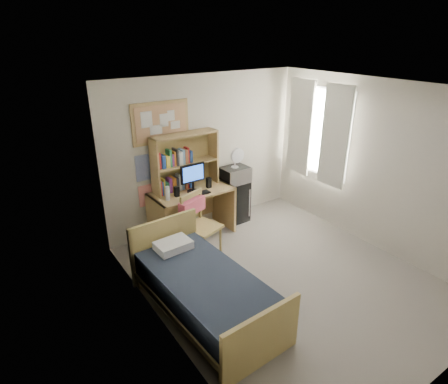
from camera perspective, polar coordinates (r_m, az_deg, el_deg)
floor at (r=5.49m, az=9.10°, el=-12.83°), size 3.60×4.20×0.02m
ceiling at (r=4.49m, az=11.27°, el=15.16°), size 3.60×4.20×0.02m
wall_back at (r=6.41m, az=-2.97°, el=6.03°), size 3.60×0.04×2.60m
wall_left at (r=3.92m, az=-9.50°, el=-6.16°), size 0.04×4.20×2.60m
wall_right at (r=6.17m, az=22.32°, el=3.57°), size 0.04×4.20×2.60m
window_unit at (r=6.74m, az=14.10°, el=8.90°), size 0.10×1.40×1.70m
curtain_left at (r=6.47m, az=16.53°, el=8.04°), size 0.04×0.55×1.70m
curtain_right at (r=6.99m, az=11.50°, el=9.63°), size 0.04×0.55×1.70m
bulletin_board at (r=5.88m, az=-9.63°, el=10.41°), size 0.94×0.03×0.64m
poster_wave at (r=5.95m, az=-12.01°, el=3.65°), size 0.30×0.01×0.42m
poster_japan at (r=6.12m, az=-11.64°, el=-0.49°), size 0.28×0.01×0.36m
desk at (r=6.23m, az=-4.86°, el=-3.31°), size 1.36×0.72×0.83m
desk_chair at (r=5.62m, az=-3.28°, el=-5.28°), size 0.65×0.65×1.03m
mini_fridge at (r=6.76m, az=1.50°, el=-1.37°), size 0.46×0.46×0.75m
bed at (r=4.71m, az=-2.82°, el=-15.30°), size 1.08×2.01×0.54m
hutch at (r=6.02m, az=-5.90°, el=4.65°), size 1.12×0.32×0.91m
monitor at (r=5.93m, az=-4.77°, el=2.02°), size 0.42×0.05×0.45m
keyboard at (r=5.90m, az=-3.98°, el=-0.31°), size 0.41×0.14×0.02m
speaker_left at (r=5.84m, az=-7.22°, el=0.08°), size 0.07×0.07×0.16m
speaker_right at (r=6.13m, az=-2.34°, el=1.43°), size 0.07×0.07×0.17m
water_bottle at (r=5.72m, az=-8.60°, el=-0.20°), size 0.07×0.07×0.22m
hoodie at (r=5.61m, az=-4.90°, el=-2.14°), size 0.48×0.27×0.22m
microwave at (r=6.55m, az=1.65°, el=2.65°), size 0.48×0.37×0.27m
desk_fan at (r=6.45m, az=1.68°, el=5.11°), size 0.26×0.26×0.32m
pillow at (r=5.05m, az=-7.75°, el=-8.03°), size 0.47×0.34×0.11m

